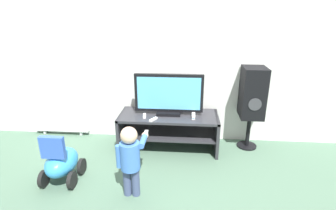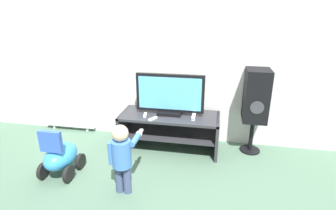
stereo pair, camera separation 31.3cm
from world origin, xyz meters
name	(u,v)px [view 1 (the left image)]	position (x,y,z in m)	size (l,w,h in m)	color
ground_plane	(167,158)	(0.00, 0.00, 0.00)	(16.00, 16.00, 0.00)	#4C6B56
wall_back	(171,44)	(0.00, 0.59, 1.30)	(10.00, 0.06, 2.60)	silver
tv_stand	(169,126)	(0.00, 0.26, 0.31)	(1.24, 0.51, 0.46)	#2D2D33
television	(169,95)	(0.00, 0.28, 0.72)	(0.84, 0.20, 0.52)	black
game_console	(193,116)	(0.31, 0.20, 0.49)	(0.04, 0.16, 0.04)	white
remote_primary	(144,116)	(-0.29, 0.17, 0.48)	(0.05, 0.13, 0.03)	white
remote_secondary	(153,119)	(-0.17, 0.06, 0.48)	(0.09, 0.13, 0.03)	white
child	(131,156)	(-0.28, -0.69, 0.42)	(0.27, 0.42, 0.72)	#3F4C72
speaker_tower	(252,94)	(1.03, 0.37, 0.72)	(0.28, 0.35, 1.06)	black
ride_on_toy	(61,162)	(-1.05, -0.54, 0.21)	(0.34, 0.46, 0.57)	#338CD1
radiator	(60,111)	(-1.56, 0.52, 0.36)	(0.78, 0.08, 0.67)	white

